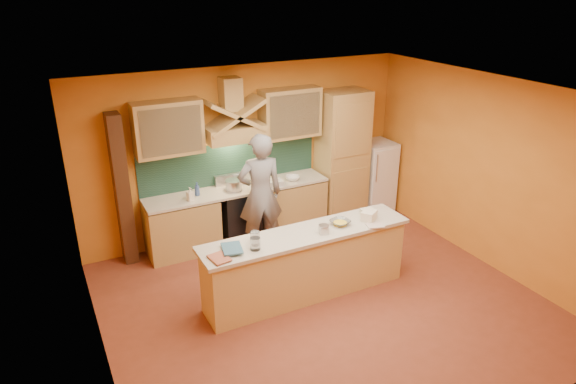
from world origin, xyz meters
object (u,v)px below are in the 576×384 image
stove (239,215)px  mixing_bowl (340,222)px  person (260,194)px  kitchen_scale (324,230)px  fridge (375,176)px

stove → mixing_bowl: mixing_bowl is taller
person → kitchen_scale: 1.55m
person → kitchen_scale: person is taller
kitchen_scale → fridge: bearing=57.6°
fridge → person: size_ratio=0.68×
stove → kitchen_scale: (0.39, -2.02, 0.54)m
person → mixing_bowl: person is taller
stove → fridge: size_ratio=0.69×
person → fridge: bearing=-161.5°
person → kitchen_scale: (0.22, -1.54, 0.03)m
kitchen_scale → mixing_bowl: bearing=36.0°
stove → mixing_bowl: 2.10m
stove → fridge: fridge is taller
person → kitchen_scale: bearing=105.6°
stove → mixing_bowl: (0.71, -1.90, 0.53)m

